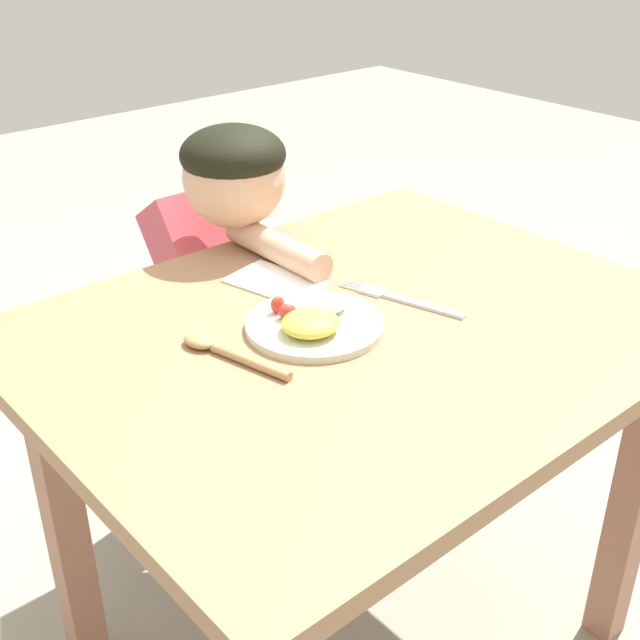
{
  "coord_description": "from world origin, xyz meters",
  "views": [
    {
      "loc": [
        -0.78,
        -0.8,
        1.31
      ],
      "look_at": [
        -0.07,
        0.02,
        0.73
      ],
      "focal_mm": 46.18,
      "sensor_mm": 36.0,
      "label": 1
    }
  ],
  "objects_px": {
    "plate": "(314,322)",
    "spoon": "(222,350)",
    "person": "(217,298)",
    "fork": "(401,299)"
  },
  "relations": [
    {
      "from": "plate",
      "to": "spoon",
      "type": "xyz_separation_m",
      "value": [
        -0.15,
        0.03,
        -0.01
      ]
    },
    {
      "from": "spoon",
      "to": "person",
      "type": "relative_size",
      "value": 0.21
    },
    {
      "from": "plate",
      "to": "fork",
      "type": "bearing_deg",
      "value": -5.96
    },
    {
      "from": "plate",
      "to": "fork",
      "type": "distance_m",
      "value": 0.17
    },
    {
      "from": "plate",
      "to": "person",
      "type": "height_order",
      "value": "person"
    },
    {
      "from": "plate",
      "to": "spoon",
      "type": "height_order",
      "value": "plate"
    },
    {
      "from": "person",
      "to": "spoon",
      "type": "bearing_deg",
      "value": 57.4
    },
    {
      "from": "fork",
      "to": "person",
      "type": "height_order",
      "value": "person"
    },
    {
      "from": "fork",
      "to": "spoon",
      "type": "xyz_separation_m",
      "value": [
        -0.32,
        0.05,
        0.01
      ]
    },
    {
      "from": "spoon",
      "to": "person",
      "type": "bearing_deg",
      "value": -45.63
    }
  ]
}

